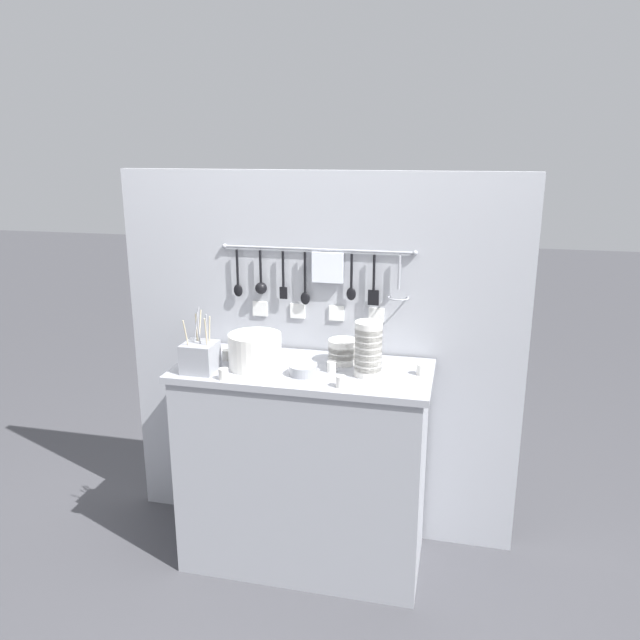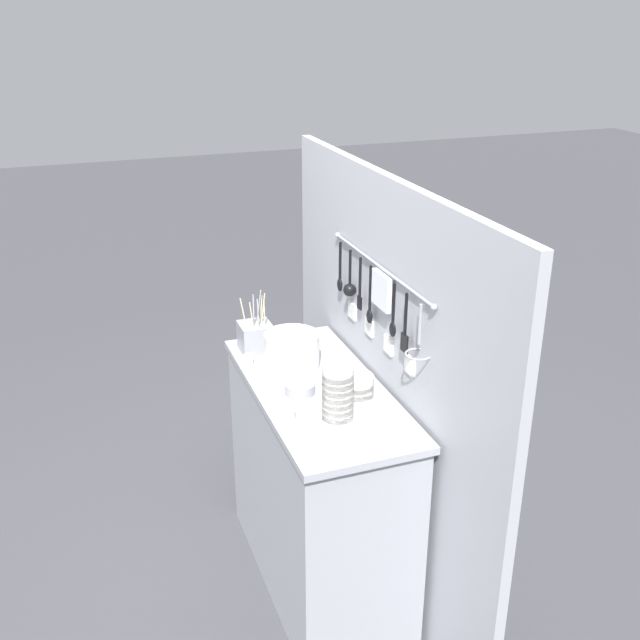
# 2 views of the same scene
# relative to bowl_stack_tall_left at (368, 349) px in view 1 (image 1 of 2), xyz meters

# --- Properties ---
(ground_plane) EXTENTS (20.00, 20.00, 0.00)m
(ground_plane) POSITION_rel_bowl_stack_tall_left_xyz_m (-0.29, 0.03, -1.07)
(ground_plane) COLOR #424247
(counter) EXTENTS (1.12, 0.50, 0.95)m
(counter) POSITION_rel_bowl_stack_tall_left_xyz_m (-0.29, 0.03, -0.59)
(counter) COLOR #9EA0A8
(counter) RESTS_ON ground
(back_wall) EXTENTS (1.92, 0.11, 1.79)m
(back_wall) POSITION_rel_bowl_stack_tall_left_xyz_m (-0.29, 0.31, -0.18)
(back_wall) COLOR #A8AAB2
(back_wall) RESTS_ON ground
(bowl_stack_tall_left) EXTENTS (0.11, 0.11, 0.24)m
(bowl_stack_tall_left) POSITION_rel_bowl_stack_tall_left_xyz_m (0.00, 0.00, 0.00)
(bowl_stack_tall_left) COLOR silver
(bowl_stack_tall_left) RESTS_ON counter
(bowl_stack_back_corner) EXTENTS (0.13, 0.13, 0.11)m
(bowl_stack_back_corner) POSITION_rel_bowl_stack_tall_left_xyz_m (-0.13, 0.13, -0.06)
(bowl_stack_back_corner) COLOR silver
(bowl_stack_back_corner) RESTS_ON counter
(plate_stack) EXTENTS (0.23, 0.23, 0.15)m
(plate_stack) POSITION_rel_bowl_stack_tall_left_xyz_m (-0.49, -0.01, -0.04)
(plate_stack) COLOR silver
(plate_stack) RESTS_ON counter
(steel_mixing_bowl) EXTENTS (0.12, 0.12, 0.04)m
(steel_mixing_bowl) POSITION_rel_bowl_stack_tall_left_xyz_m (-0.27, -0.06, -0.10)
(steel_mixing_bowl) COLOR #93969E
(steel_mixing_bowl) RESTS_ON counter
(cutlery_caddy) EXTENTS (0.14, 0.14, 0.28)m
(cutlery_caddy) POSITION_rel_bowl_stack_tall_left_xyz_m (-0.71, -0.11, -0.05)
(cutlery_caddy) COLOR #93969E
(cutlery_caddy) RESTS_ON counter
(cup_edge_near) EXTENTS (0.04, 0.04, 0.05)m
(cup_edge_near) POSITION_rel_bowl_stack_tall_left_xyz_m (-0.16, 0.01, -0.09)
(cup_edge_near) COLOR silver
(cup_edge_near) RESTS_ON counter
(cup_by_caddy) EXTENTS (0.04, 0.04, 0.05)m
(cup_by_caddy) POSITION_rel_bowl_stack_tall_left_xyz_m (-0.09, -0.16, -0.09)
(cup_by_caddy) COLOR silver
(cup_by_caddy) RESTS_ON counter
(cup_front_left) EXTENTS (0.04, 0.04, 0.05)m
(cup_front_left) POSITION_rel_bowl_stack_tall_left_xyz_m (0.22, 0.06, -0.09)
(cup_front_left) COLOR silver
(cup_front_left) RESTS_ON counter
(cup_back_left) EXTENTS (0.04, 0.04, 0.05)m
(cup_back_left) POSITION_rel_bowl_stack_tall_left_xyz_m (0.01, 0.18, -0.09)
(cup_back_left) COLOR silver
(cup_back_left) RESTS_ON counter
(cup_mid_row) EXTENTS (0.04, 0.04, 0.05)m
(cup_mid_row) POSITION_rel_bowl_stack_tall_left_xyz_m (-0.65, 0.05, -0.09)
(cup_mid_row) COLOR silver
(cup_mid_row) RESTS_ON counter
(cup_edge_far) EXTENTS (0.04, 0.04, 0.05)m
(cup_edge_far) POSITION_rel_bowl_stack_tall_left_xyz_m (-0.58, -0.18, -0.09)
(cup_edge_far) COLOR silver
(cup_edge_far) RESTS_ON counter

